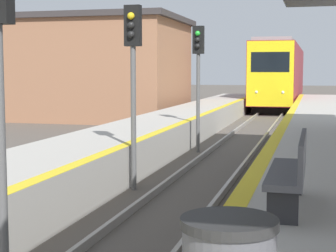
# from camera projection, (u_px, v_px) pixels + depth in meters

# --- Properties ---
(train) EXTENTS (2.77, 22.26, 4.68)m
(train) POSITION_uv_depth(u_px,v_px,m) (281.00, 74.00, 43.26)
(train) COLOR black
(train) RESTS_ON ground
(signal_mid) EXTENTS (0.36, 0.31, 4.15)m
(signal_mid) POSITION_uv_depth(u_px,v_px,m) (133.00, 61.00, 12.48)
(signal_mid) COLOR #595959
(signal_mid) RESTS_ON ground
(signal_far) EXTENTS (0.36, 0.31, 4.15)m
(signal_far) POSITION_uv_depth(u_px,v_px,m) (198.00, 64.00, 18.32)
(signal_far) COLOR #595959
(signal_far) RESTS_ON ground
(bench) EXTENTS (0.44, 1.98, 0.92)m
(bench) POSITION_uv_depth(u_px,v_px,m) (292.00, 169.00, 7.04)
(bench) COLOR #4C4C51
(bench) RESTS_ON platform_right
(station_building) EXTENTS (10.84, 7.91, 5.62)m
(station_building) POSITION_uv_depth(u_px,v_px,m) (87.00, 68.00, 31.60)
(station_building) COLOR #9E6B4C
(station_building) RESTS_ON ground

